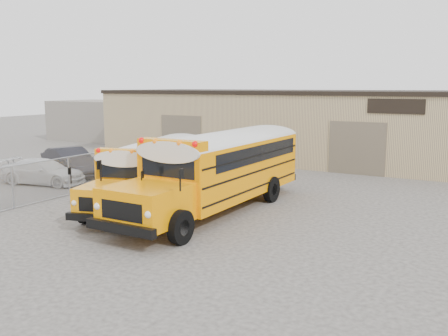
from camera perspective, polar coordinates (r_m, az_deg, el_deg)
The scene contains 9 objects.
ground at distance 17.95m, azimuth -10.97°, elevation -6.95°, with size 120.00×120.00×0.00m, color #403D3B.
warehouse at distance 34.99m, azimuth 10.76°, elevation 4.93°, with size 30.20×10.20×4.67m.
chainlink_fence at distance 23.94m, azimuth -17.30°, elevation -0.89°, with size 0.07×18.07×1.81m.
distant_building_left at distance 48.44m, azimuth -13.93°, elevation 5.34°, with size 8.00×6.00×3.60m, color gray.
school_bus_left at distance 26.82m, azimuth -3.62°, elevation 2.00°, with size 4.54×9.44×2.69m.
school_bus_right at distance 25.97m, azimuth 6.99°, elevation 2.37°, with size 3.34×10.98×3.20m.
tarp_bundle at distance 17.92m, azimuth -10.06°, elevation -4.10°, with size 1.23×1.23×1.68m.
car_white at distance 27.18m, azimuth -19.93°, elevation -0.39°, with size 1.80×4.43×1.29m, color silver.
car_dark at distance 29.27m, azimuth -17.16°, elevation 0.69°, with size 1.65×4.74×1.56m, color black.
Camera 1 is at (11.32, -13.01, 5.00)m, focal length 40.00 mm.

